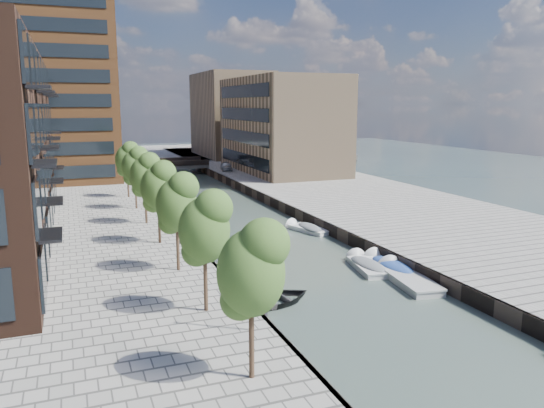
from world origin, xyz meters
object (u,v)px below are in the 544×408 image
tree_0 (251,267)px  car (226,166)px  tree_1 (204,226)px  tree_6 (127,158)px  motorboat_3 (389,266)px  sloop_1 (211,251)px  sloop_3 (170,214)px  sloop_0 (272,304)px  motorboat_2 (404,279)px  bridge (165,165)px  tree_3 (158,185)px  tree_5 (134,165)px  motorboat_1 (366,265)px  motorboat_4 (306,229)px  sloop_2 (249,286)px  sloop_4 (207,250)px  tree_4 (144,173)px  tree_2 (176,201)px

tree_0 → car: 63.22m
tree_0 → car: size_ratio=1.52×
tree_1 → tree_6: 35.00m
motorboat_3 → car: bearing=86.8°
sloop_1 → sloop_3: 15.25m
tree_1 → tree_0: bearing=-90.0°
sloop_0 → motorboat_2: bearing=-95.4°
bridge → tree_1: 61.71m
tree_3 → tree_5: 14.00m
tree_1 → motorboat_1: bearing=25.0°
tree_5 → motorboat_3: bearing=-58.7°
tree_1 → tree_3: size_ratio=1.00×
tree_1 → sloop_1: (3.83, 13.88, -5.31)m
tree_6 → tree_0: bearing=-90.0°
sloop_0 → motorboat_4: bearing=-40.8°
tree_3 → motorboat_3: (13.95, -8.93, -5.10)m
motorboat_3 → motorboat_4: 12.19m
sloop_2 → sloop_4: size_ratio=0.99×
tree_4 → motorboat_2: tree_4 is taller
sloop_3 → sloop_2: bearing=170.7°
motorboat_2 → car: 51.26m
tree_4 → motorboat_1: tree_4 is taller
sloop_2 → motorboat_3: 9.92m
tree_5 → tree_4: bearing=-90.0°
tree_4 → tree_6: (0.00, 14.00, 0.00)m
motorboat_2 → sloop_3: bearing=111.0°
tree_2 → sloop_2: 6.88m
motorboat_4 → sloop_2: bearing=-128.1°
sloop_0 → sloop_1: (-0.45, 11.88, 0.00)m
tree_6 → motorboat_2: 35.39m
motorboat_1 → motorboat_2: 3.30m
sloop_3 → tree_0: bearing=163.9°
tree_0 → sloop_3: 36.68m
tree_0 → motorboat_3: size_ratio=1.12×
tree_0 → sloop_1: 21.89m
sloop_2 → sloop_0: bearing=-166.1°
sloop_2 → motorboat_2: (9.57, -2.58, 0.11)m
tree_0 → sloop_1: tree_0 is taller
tree_0 → tree_2: (0.00, 14.00, 0.00)m
tree_0 → tree_6: bearing=90.0°
tree_5 → motorboat_4: bearing=-38.8°
car → motorboat_4: bearing=-86.0°
tree_3 → tree_4: (0.00, 7.00, 0.00)m
bridge → tree_4: (-8.50, -40.00, 3.92)m
motorboat_1 → sloop_2: bearing=-176.2°
tree_3 → sloop_2: bearing=-65.1°
sloop_2 → motorboat_4: (9.36, 11.92, 0.18)m
tree_4 → sloop_0: bearing=-77.3°
motorboat_4 → motorboat_2: bearing=-89.2°
motorboat_3 → motorboat_4: size_ratio=1.12×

